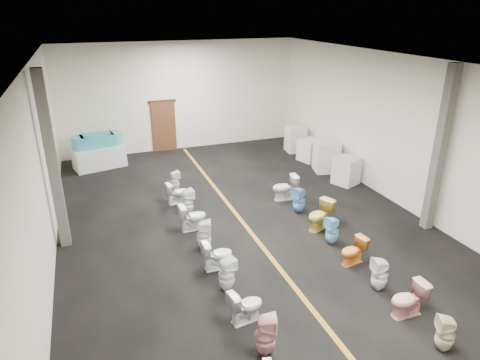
% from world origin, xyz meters
% --- Properties ---
extents(floor, '(16.00, 16.00, 0.00)m').
position_xyz_m(floor, '(0.00, 0.00, 0.00)').
color(floor, black).
rests_on(floor, ground).
extents(ceiling, '(16.00, 16.00, 0.00)m').
position_xyz_m(ceiling, '(0.00, 0.00, 4.50)').
color(ceiling, black).
rests_on(ceiling, ground).
extents(wall_back, '(10.00, 0.00, 10.00)m').
position_xyz_m(wall_back, '(0.00, 8.00, 2.25)').
color(wall_back, beige).
rests_on(wall_back, ground).
extents(wall_left, '(0.00, 16.00, 16.00)m').
position_xyz_m(wall_left, '(-5.00, 0.00, 2.25)').
color(wall_left, beige).
rests_on(wall_left, ground).
extents(wall_right, '(0.00, 16.00, 16.00)m').
position_xyz_m(wall_right, '(5.00, 0.00, 2.25)').
color(wall_right, beige).
rests_on(wall_right, ground).
extents(aisle_stripe, '(0.12, 15.60, 0.01)m').
position_xyz_m(aisle_stripe, '(0.00, 0.00, 0.00)').
color(aisle_stripe, '#996916').
rests_on(aisle_stripe, floor).
extents(back_door, '(1.00, 0.10, 2.10)m').
position_xyz_m(back_door, '(-0.80, 7.94, 1.05)').
color(back_door, '#562D19').
rests_on(back_door, floor).
extents(door_frame, '(1.15, 0.08, 0.10)m').
position_xyz_m(door_frame, '(-0.80, 7.95, 2.12)').
color(door_frame, '#331C11').
rests_on(door_frame, back_door).
extents(column_left, '(0.25, 0.25, 4.50)m').
position_xyz_m(column_left, '(-4.75, 1.00, 2.25)').
color(column_left, '#59544C').
rests_on(column_left, floor).
extents(column_right, '(0.25, 0.25, 4.50)m').
position_xyz_m(column_right, '(4.75, -1.50, 2.25)').
color(column_right, '#59544C').
rests_on(column_right, floor).
extents(display_table, '(2.02, 1.34, 0.82)m').
position_xyz_m(display_table, '(-3.56, 6.71, 0.41)').
color(display_table, silver).
rests_on(display_table, floor).
extents(bathtub, '(1.85, 0.83, 0.55)m').
position_xyz_m(bathtub, '(-3.56, 6.71, 1.07)').
color(bathtub, teal).
rests_on(bathtub, display_table).
extents(appliance_crate_a, '(0.97, 0.97, 0.95)m').
position_xyz_m(appliance_crate_a, '(4.40, 2.03, 0.47)').
color(appliance_crate_a, silver).
rests_on(appliance_crate_a, floor).
extents(appliance_crate_b, '(1.01, 1.01, 1.14)m').
position_xyz_m(appliance_crate_b, '(4.40, 3.38, 0.57)').
color(appliance_crate_b, silver).
rests_on(appliance_crate_b, floor).
extents(appliance_crate_c, '(0.95, 0.95, 0.87)m').
position_xyz_m(appliance_crate_c, '(4.40, 4.61, 0.43)').
color(appliance_crate_c, silver).
rests_on(appliance_crate_c, floor).
extents(appliance_crate_d, '(0.83, 0.83, 1.08)m').
position_xyz_m(appliance_crate_d, '(4.40, 5.89, 0.54)').
color(appliance_crate_d, silver).
rests_on(appliance_crate_d, floor).
extents(toilet_left_3, '(0.48, 0.47, 0.83)m').
position_xyz_m(toilet_left_3, '(-1.39, -4.30, 0.41)').
color(toilet_left_3, '#D5979B').
rests_on(toilet_left_3, floor).
extents(toilet_left_4, '(0.74, 0.49, 0.71)m').
position_xyz_m(toilet_left_4, '(-1.40, -3.36, 0.35)').
color(toilet_left_4, silver).
rests_on(toilet_left_4, floor).
extents(toilet_left_5, '(0.45, 0.44, 0.79)m').
position_xyz_m(toilet_left_5, '(-1.43, -2.30, 0.39)').
color(toilet_left_5, white).
rests_on(toilet_left_5, floor).
extents(toilet_left_6, '(0.71, 0.41, 0.73)m').
position_xyz_m(toilet_left_6, '(-1.37, -1.43, 0.36)').
color(toilet_left_6, white).
rests_on(toilet_left_6, floor).
extents(toilet_left_7, '(0.45, 0.44, 0.79)m').
position_xyz_m(toilet_left_7, '(-1.42, -0.46, 0.40)').
color(toilet_left_7, white).
rests_on(toilet_left_7, floor).
extents(toilet_left_8, '(0.76, 0.46, 0.76)m').
position_xyz_m(toilet_left_8, '(-1.44, 0.64, 0.38)').
color(toilet_left_8, white).
rests_on(toilet_left_8, floor).
extents(toilet_left_9, '(0.42, 0.41, 0.80)m').
position_xyz_m(toilet_left_9, '(-1.36, 1.58, 0.40)').
color(toilet_left_9, white).
rests_on(toilet_left_9, floor).
extents(toilet_left_10, '(0.72, 0.46, 0.70)m').
position_xyz_m(toilet_left_10, '(-1.47, 2.48, 0.35)').
color(toilet_left_10, white).
rests_on(toilet_left_10, floor).
extents(toilet_left_11, '(0.37, 0.37, 0.69)m').
position_xyz_m(toilet_left_11, '(-1.33, 3.46, 0.35)').
color(toilet_left_11, white).
rests_on(toilet_left_11, floor).
extents(toilet_right_2, '(0.43, 0.43, 0.73)m').
position_xyz_m(toilet_right_2, '(1.66, -5.32, 0.36)').
color(toilet_right_2, beige).
rests_on(toilet_right_2, floor).
extents(toilet_right_3, '(0.74, 0.43, 0.74)m').
position_xyz_m(toilet_right_3, '(1.69, -4.33, 0.37)').
color(toilet_right_3, '#E6A19E').
rests_on(toilet_right_3, floor).
extents(toilet_right_4, '(0.41, 0.40, 0.78)m').
position_xyz_m(toilet_right_4, '(1.68, -3.43, 0.39)').
color(toilet_right_4, white).
rests_on(toilet_right_4, floor).
extents(toilet_right_5, '(0.71, 0.48, 0.67)m').
position_xyz_m(toilet_right_5, '(1.74, -2.35, 0.33)').
color(toilet_right_5, orange).
rests_on(toilet_right_5, floor).
extents(toilet_right_6, '(0.42, 0.41, 0.76)m').
position_xyz_m(toilet_right_6, '(1.76, -1.37, 0.38)').
color(toilet_right_6, '#81CAF4').
rests_on(toilet_right_6, floor).
extents(toilet_right_7, '(0.92, 0.73, 0.82)m').
position_xyz_m(toilet_right_7, '(1.88, -0.54, 0.41)').
color(toilet_right_7, gold).
rests_on(toilet_right_7, floor).
extents(toilet_right_8, '(0.48, 0.48, 0.82)m').
position_xyz_m(toilet_right_8, '(1.79, 0.54, 0.41)').
color(toilet_right_8, '#6BA8D8').
rests_on(toilet_right_8, floor).
extents(toilet_right_9, '(0.84, 0.52, 0.81)m').
position_xyz_m(toilet_right_9, '(1.82, 1.56, 0.41)').
color(toilet_right_9, silver).
rests_on(toilet_right_9, floor).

